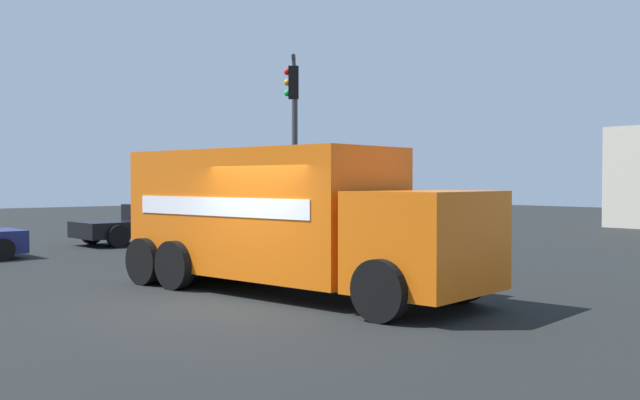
{
  "coord_description": "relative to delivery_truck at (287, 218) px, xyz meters",
  "views": [
    {
      "loc": [
        10.78,
        -6.93,
        2.22
      ],
      "look_at": [
        0.35,
        1.97,
        1.86
      ],
      "focal_mm": 40.67,
      "sensor_mm": 36.0,
      "label": 1
    }
  ],
  "objects": [
    {
      "name": "ground_plane",
      "position": [
        0.55,
        -1.88,
        -1.48
      ],
      "size": [
        100.0,
        100.0,
        0.0
      ],
      "primitive_type": "plane",
      "color": "black"
    },
    {
      "name": "delivery_truck",
      "position": [
        0.0,
        0.0,
        0.0
      ],
      "size": [
        8.07,
        3.77,
        2.85
      ],
      "color": "orange",
      "rests_on": "ground"
    },
    {
      "name": "traffic_light_primary",
      "position": [
        -7.11,
        5.81,
        2.48
      ],
      "size": [
        2.94,
        2.42,
        6.09
      ],
      "color": "#38383D",
      "rests_on": "ground"
    },
    {
      "name": "pickup_black",
      "position": [
        -12.28,
        3.37,
        -0.76
      ],
      "size": [
        2.39,
        5.26,
        1.38
      ],
      "color": "black",
      "rests_on": "ground"
    }
  ]
}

